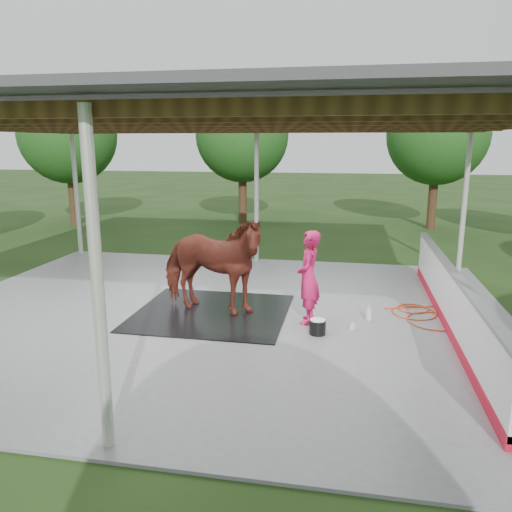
% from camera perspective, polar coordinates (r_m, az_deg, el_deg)
% --- Properties ---
extents(ground, '(100.00, 100.00, 0.00)m').
position_cam_1_polar(ground, '(10.48, -4.71, -6.75)').
color(ground, '#1E3814').
extents(concrete_slab, '(12.00, 10.00, 0.05)m').
position_cam_1_polar(concrete_slab, '(10.47, -4.71, -6.62)').
color(concrete_slab, slate).
rests_on(concrete_slab, ground).
extents(pavilion_structure, '(12.60, 10.60, 4.05)m').
position_cam_1_polar(pavilion_structure, '(9.88, -5.15, 15.46)').
color(pavilion_structure, beige).
rests_on(pavilion_structure, ground).
extents(dasher_board, '(0.16, 8.00, 1.15)m').
position_cam_1_polar(dasher_board, '(10.13, 21.29, -4.78)').
color(dasher_board, '#B80F25').
rests_on(dasher_board, concrete_slab).
extents(tree_belt, '(28.00, 28.00, 5.80)m').
position_cam_1_polar(tree_belt, '(10.68, -2.17, 14.35)').
color(tree_belt, '#382314').
rests_on(tree_belt, ground).
extents(rubber_mat, '(3.09, 2.90, 0.02)m').
position_cam_1_polar(rubber_mat, '(10.46, -5.09, -6.43)').
color(rubber_mat, black).
rests_on(rubber_mat, concrete_slab).
extents(horse, '(2.55, 1.50, 2.02)m').
position_cam_1_polar(horse, '(10.17, -5.20, -0.99)').
color(horse, maroon).
rests_on(horse, rubber_mat).
extents(handler, '(0.45, 0.68, 1.83)m').
position_cam_1_polar(handler, '(9.70, 6.02, -2.44)').
color(handler, '#D51657').
rests_on(handler, concrete_slab).
extents(wash_bucket, '(0.30, 0.30, 0.28)m').
position_cam_1_polar(wash_bucket, '(9.35, 7.05, -8.01)').
color(wash_bucket, black).
rests_on(wash_bucket, concrete_slab).
extents(soap_bottle_a, '(0.15, 0.15, 0.32)m').
position_cam_1_polar(soap_bottle_a, '(10.21, 12.77, -6.34)').
color(soap_bottle_a, silver).
rests_on(soap_bottle_a, concrete_slab).
extents(soap_bottle_b, '(0.10, 0.10, 0.17)m').
position_cam_1_polar(soap_bottle_b, '(9.66, 10.97, -7.83)').
color(soap_bottle_b, '#338CD8').
rests_on(soap_bottle_b, concrete_slab).
extents(hose_coil, '(1.47, 1.61, 0.02)m').
position_cam_1_polar(hose_coil, '(10.78, 18.57, -6.49)').
color(hose_coil, '#B7360D').
rests_on(hose_coil, concrete_slab).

